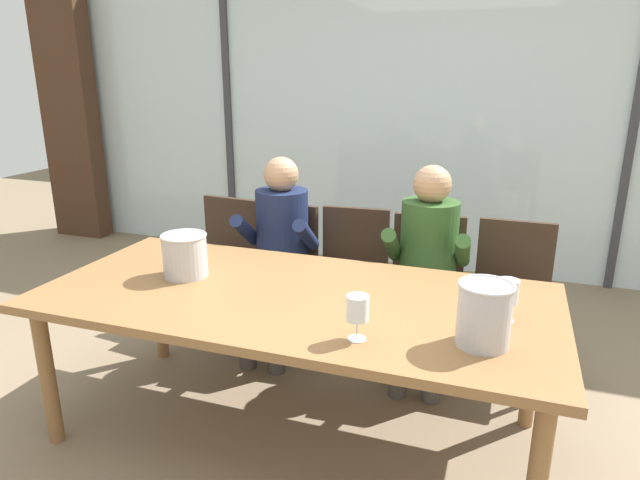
{
  "coord_description": "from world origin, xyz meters",
  "views": [
    {
      "loc": [
        0.87,
        -2.12,
        1.68
      ],
      "look_at": [
        0.0,
        0.35,
        0.87
      ],
      "focal_mm": 31.04,
      "sensor_mm": 36.0,
      "label": 1
    }
  ],
  "objects_px": {
    "chair_near_curtain": "(224,255)",
    "ice_bucket_secondary": "(484,313)",
    "chair_left_of_center": "(281,262)",
    "wine_glass_by_left_taster": "(508,293)",
    "chair_right_of_center": "(426,280)",
    "dining_table": "(294,307)",
    "wine_glass_near_bucket": "(357,310)",
    "person_navy_polo": "(278,243)",
    "person_olive_shirt": "(427,259)",
    "chair_center": "(352,269)",
    "chair_near_window_right": "(512,288)",
    "ice_bucket_primary": "(185,255)"
  },
  "relations": [
    {
      "from": "chair_near_curtain",
      "to": "ice_bucket_secondary",
      "type": "relative_size",
      "value": 3.66
    },
    {
      "from": "chair_left_of_center",
      "to": "wine_glass_by_left_taster",
      "type": "xyz_separation_m",
      "value": [
        1.37,
        -0.92,
        0.33
      ]
    },
    {
      "from": "chair_left_of_center",
      "to": "chair_right_of_center",
      "type": "height_order",
      "value": "same"
    },
    {
      "from": "chair_left_of_center",
      "to": "wine_glass_by_left_taster",
      "type": "relative_size",
      "value": 5.0
    },
    {
      "from": "chair_right_of_center",
      "to": "wine_glass_by_left_taster",
      "type": "relative_size",
      "value": 5.0
    },
    {
      "from": "dining_table",
      "to": "chair_right_of_center",
      "type": "xyz_separation_m",
      "value": [
        0.45,
        0.94,
        -0.15
      ]
    },
    {
      "from": "chair_right_of_center",
      "to": "wine_glass_near_bucket",
      "type": "xyz_separation_m",
      "value": [
        -0.07,
        -1.27,
        0.33
      ]
    },
    {
      "from": "person_navy_polo",
      "to": "person_olive_shirt",
      "type": "bearing_deg",
      "value": -3.98
    },
    {
      "from": "chair_left_of_center",
      "to": "wine_glass_near_bucket",
      "type": "xyz_separation_m",
      "value": [
        0.86,
        -1.27,
        0.33
      ]
    },
    {
      "from": "chair_center",
      "to": "chair_right_of_center",
      "type": "distance_m",
      "value": 0.46
    },
    {
      "from": "chair_center",
      "to": "chair_near_window_right",
      "type": "xyz_separation_m",
      "value": [
        0.94,
        0.01,
        0.0
      ]
    },
    {
      "from": "chair_right_of_center",
      "to": "person_olive_shirt",
      "type": "height_order",
      "value": "person_olive_shirt"
    },
    {
      "from": "ice_bucket_secondary",
      "to": "wine_glass_by_left_taster",
      "type": "xyz_separation_m",
      "value": [
        0.07,
        0.24,
        -0.0
      ]
    },
    {
      "from": "wine_glass_by_left_taster",
      "to": "chair_center",
      "type": "bearing_deg",
      "value": 133.86
    },
    {
      "from": "chair_near_curtain",
      "to": "ice_bucket_secondary",
      "type": "bearing_deg",
      "value": -28.58
    },
    {
      "from": "ice_bucket_primary",
      "to": "chair_near_window_right",
      "type": "bearing_deg",
      "value": 31.59
    },
    {
      "from": "chair_left_of_center",
      "to": "wine_glass_near_bucket",
      "type": "distance_m",
      "value": 1.56
    },
    {
      "from": "chair_center",
      "to": "wine_glass_by_left_taster",
      "type": "height_order",
      "value": "wine_glass_by_left_taster"
    },
    {
      "from": "ice_bucket_primary",
      "to": "dining_table",
      "type": "bearing_deg",
      "value": -3.92
    },
    {
      "from": "ice_bucket_primary",
      "to": "wine_glass_by_left_taster",
      "type": "relative_size",
      "value": 1.27
    },
    {
      "from": "person_navy_polo",
      "to": "chair_center",
      "type": "bearing_deg",
      "value": 16.63
    },
    {
      "from": "chair_near_curtain",
      "to": "person_navy_polo",
      "type": "height_order",
      "value": "person_navy_polo"
    },
    {
      "from": "chair_near_curtain",
      "to": "chair_right_of_center",
      "type": "xyz_separation_m",
      "value": [
        1.34,
        -0.02,
        0.0
      ]
    },
    {
      "from": "chair_near_window_right",
      "to": "person_navy_polo",
      "type": "bearing_deg",
      "value": -172.6
    },
    {
      "from": "dining_table",
      "to": "chair_left_of_center",
      "type": "distance_m",
      "value": 1.06
    },
    {
      "from": "chair_near_window_right",
      "to": "ice_bucket_primary",
      "type": "height_order",
      "value": "ice_bucket_primary"
    },
    {
      "from": "person_olive_shirt",
      "to": "wine_glass_near_bucket",
      "type": "height_order",
      "value": "person_olive_shirt"
    },
    {
      "from": "wine_glass_near_bucket",
      "to": "person_navy_polo",
      "type": "bearing_deg",
      "value": 125.5
    },
    {
      "from": "chair_left_of_center",
      "to": "ice_bucket_primary",
      "type": "distance_m",
      "value": 0.96
    },
    {
      "from": "chair_left_of_center",
      "to": "ice_bucket_primary",
      "type": "xyz_separation_m",
      "value": [
        -0.11,
        -0.9,
        0.32
      ]
    },
    {
      "from": "dining_table",
      "to": "chair_near_curtain",
      "type": "height_order",
      "value": "chair_near_curtain"
    },
    {
      "from": "person_olive_shirt",
      "to": "wine_glass_near_bucket",
      "type": "distance_m",
      "value": 1.15
    },
    {
      "from": "dining_table",
      "to": "person_olive_shirt",
      "type": "height_order",
      "value": "person_olive_shirt"
    },
    {
      "from": "chair_near_window_right",
      "to": "chair_left_of_center",
      "type": "bearing_deg",
      "value": -178.22
    },
    {
      "from": "person_olive_shirt",
      "to": "chair_left_of_center",
      "type": "bearing_deg",
      "value": 168.93
    },
    {
      "from": "ice_bucket_primary",
      "to": "wine_glass_by_left_taster",
      "type": "bearing_deg",
      "value": -0.75
    },
    {
      "from": "chair_left_of_center",
      "to": "chair_right_of_center",
      "type": "xyz_separation_m",
      "value": [
        0.92,
        0.0,
        0.0
      ]
    },
    {
      "from": "chair_near_window_right",
      "to": "chair_near_curtain",
      "type": "bearing_deg",
      "value": -179.11
    },
    {
      "from": "chair_near_curtain",
      "to": "chair_left_of_center",
      "type": "xyz_separation_m",
      "value": [
        0.41,
        -0.02,
        0.0
      ]
    },
    {
      "from": "person_olive_shirt",
      "to": "ice_bucket_secondary",
      "type": "height_order",
      "value": "person_olive_shirt"
    },
    {
      "from": "dining_table",
      "to": "person_olive_shirt",
      "type": "distance_m",
      "value": 0.93
    },
    {
      "from": "chair_near_curtain",
      "to": "person_navy_polo",
      "type": "distance_m",
      "value": 0.51
    },
    {
      "from": "chair_center",
      "to": "ice_bucket_primary",
      "type": "height_order",
      "value": "ice_bucket_primary"
    },
    {
      "from": "chair_near_window_right",
      "to": "person_olive_shirt",
      "type": "distance_m",
      "value": 0.52
    },
    {
      "from": "chair_right_of_center",
      "to": "person_olive_shirt",
      "type": "relative_size",
      "value": 0.73
    },
    {
      "from": "wine_glass_near_bucket",
      "to": "chair_left_of_center",
      "type": "bearing_deg",
      "value": 124.05
    },
    {
      "from": "wine_glass_near_bucket",
      "to": "dining_table",
      "type": "bearing_deg",
      "value": 139.3
    },
    {
      "from": "chair_near_curtain",
      "to": "chair_right_of_center",
      "type": "height_order",
      "value": "same"
    },
    {
      "from": "person_navy_polo",
      "to": "ice_bucket_primary",
      "type": "xyz_separation_m",
      "value": [
        -0.15,
        -0.76,
        0.15
      ]
    },
    {
      "from": "chair_right_of_center",
      "to": "person_navy_polo",
      "type": "height_order",
      "value": "person_navy_polo"
    }
  ]
}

